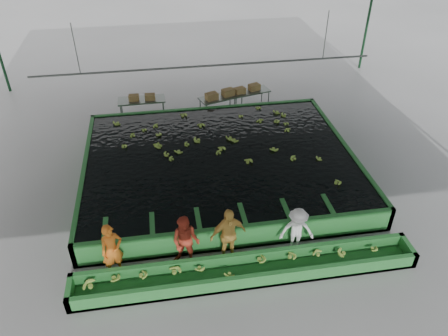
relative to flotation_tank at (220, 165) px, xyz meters
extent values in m
plane|color=gray|center=(0.00, -1.50, -0.45)|extent=(80.00, 80.00, 0.00)
cube|color=gray|center=(0.00, -1.50, 4.55)|extent=(20.00, 22.00, 0.04)
cube|color=black|center=(0.00, 0.00, 0.40)|extent=(9.70, 7.70, 0.00)
cylinder|color=#59605B|center=(0.00, 3.50, 2.55)|extent=(0.08, 0.08, 14.00)
cylinder|color=#59605B|center=(-5.00, 3.50, 3.55)|extent=(0.04, 0.04, 2.00)
cylinder|color=#59605B|center=(5.00, 3.50, 3.55)|extent=(0.04, 0.04, 2.00)
imported|color=orange|center=(-3.75, -4.30, 0.43)|extent=(0.76, 0.65, 1.76)
imported|color=#A83320|center=(-1.66, -4.30, 0.43)|extent=(1.04, 0.93, 1.75)
imported|color=gold|center=(-0.43, -4.30, 0.49)|extent=(1.18, 0.69, 1.89)
imported|color=white|center=(1.67, -4.30, 0.35)|extent=(1.11, 0.75, 1.60)
camera|label=1|loc=(-2.05, -13.43, 9.40)|focal=35.00mm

